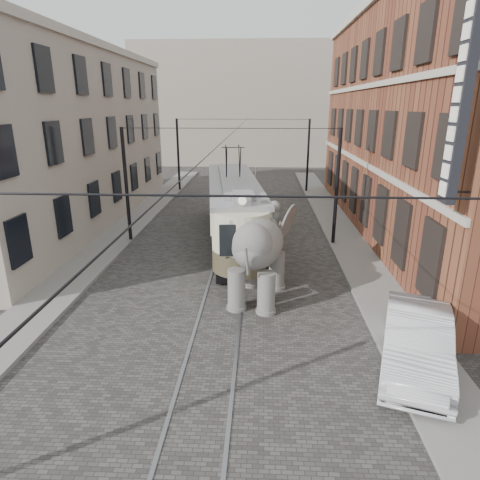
{
  "coord_description": "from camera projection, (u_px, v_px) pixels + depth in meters",
  "views": [
    {
      "loc": [
        1.38,
        -15.05,
        7.02
      ],
      "look_at": [
        0.6,
        0.13,
        2.1
      ],
      "focal_mm": 31.21,
      "sensor_mm": 36.0,
      "label": 1
    }
  ],
  "objects": [
    {
      "name": "elephant",
      "position": [
        258.0,
        256.0,
        15.44
      ],
      "size": [
        4.09,
        6.02,
        3.38
      ],
      "primitive_type": null,
      "rotation": [
        0.0,
        0.0,
        -0.2
      ],
      "color": "#63615B",
      "rests_on": "ground"
    },
    {
      "name": "brick_building",
      "position": [
        439.0,
        125.0,
        22.7
      ],
      "size": [
        8.0,
        26.0,
        12.0
      ],
      "primitive_type": "cube",
      "color": "brown",
      "rests_on": "ground"
    },
    {
      "name": "sidewalk_right",
      "position": [
        378.0,
        293.0,
        16.22
      ],
      "size": [
        2.0,
        60.0,
        0.15
      ],
      "primitive_type": "cube",
      "color": "slate",
      "rests_on": "ground"
    },
    {
      "name": "distant_block",
      "position": [
        251.0,
        106.0,
        52.39
      ],
      "size": [
        28.0,
        10.0,
        14.0
      ],
      "primitive_type": "cube",
      "color": "gray",
      "rests_on": "ground"
    },
    {
      "name": "ground",
      "position": [
        225.0,
        291.0,
        16.53
      ],
      "size": [
        120.0,
        120.0,
        0.0
      ],
      "primitive_type": "plane",
      "color": "#474541"
    },
    {
      "name": "stucco_building",
      "position": [
        56.0,
        141.0,
        25.03
      ],
      "size": [
        7.0,
        24.0,
        10.0
      ],
      "primitive_type": "cube",
      "color": "gray",
      "rests_on": "ground"
    },
    {
      "name": "tram_rails",
      "position": [
        225.0,
        291.0,
        16.53
      ],
      "size": [
        1.54,
        80.0,
        0.02
      ],
      "primitive_type": null,
      "color": "slate",
      "rests_on": "ground"
    },
    {
      "name": "parked_car",
      "position": [
        416.0,
        340.0,
        11.55
      ],
      "size": [
        3.15,
        5.18,
        1.61
      ],
      "primitive_type": "imported",
      "rotation": [
        0.0,
        0.0,
        -0.31
      ],
      "color": "silver",
      "rests_on": "ground"
    },
    {
      "name": "catenary",
      "position": [
        229.0,
        192.0,
        20.37
      ],
      "size": [
        11.0,
        30.2,
        6.0
      ],
      "primitive_type": null,
      "color": "black",
      "rests_on": "ground"
    },
    {
      "name": "tram",
      "position": [
        233.0,
        194.0,
        22.22
      ],
      "size": [
        4.15,
        12.84,
        5.01
      ],
      "primitive_type": null,
      "rotation": [
        0.0,
        0.0,
        0.12
      ],
      "color": "beige",
      "rests_on": "ground"
    },
    {
      "name": "sidewalk_left",
      "position": [
        64.0,
        286.0,
        16.82
      ],
      "size": [
        2.0,
        60.0,
        0.15
      ],
      "primitive_type": "cube",
      "color": "slate",
      "rests_on": "ground"
    }
  ]
}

